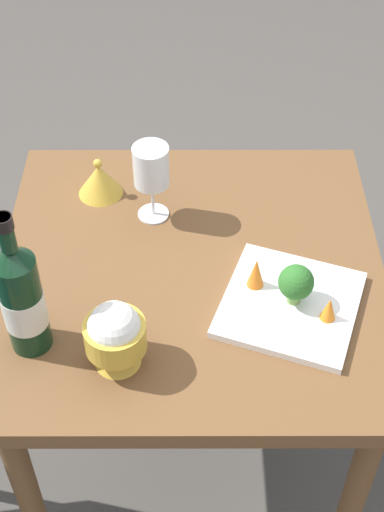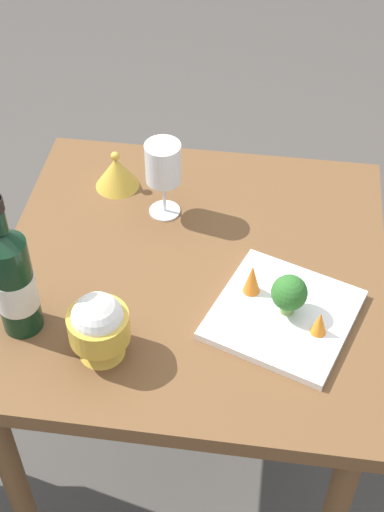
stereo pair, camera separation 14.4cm
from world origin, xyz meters
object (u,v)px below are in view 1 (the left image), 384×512
(wine_glass, at_px, (152,168))
(rice_bowl, at_px, (116,335))
(wine_bottle, at_px, (23,298))
(rice_bowl_lid, at_px, (100,180))
(carrot_garnish_left, at_px, (330,309))
(serving_plate, at_px, (291,304))
(carrot_garnish_right, at_px, (257,272))
(broccoli_floret, at_px, (297,283))

(wine_glass, relative_size, rice_bowl, 1.26)
(wine_bottle, height_order, rice_bowl, wine_bottle)
(rice_bowl_lid, distance_m, carrot_garnish_left, 0.60)
(serving_plate, distance_m, carrot_garnish_left, 0.08)
(rice_bowl, bearing_deg, carrot_garnish_right, -146.01)
(wine_glass, bearing_deg, carrot_garnish_left, 137.64)
(wine_bottle, distance_m, rice_bowl_lid, 0.44)
(rice_bowl_lid, distance_m, carrot_garnish_right, 0.44)
(rice_bowl, bearing_deg, rice_bowl_lid, -81.33)
(serving_plate, bearing_deg, rice_bowl, 21.70)
(serving_plate, xyz_separation_m, carrot_garnish_left, (-0.07, 0.04, 0.03))
(serving_plate, bearing_deg, carrot_garnish_left, 148.39)
(wine_bottle, distance_m, broccoli_floret, 0.50)
(serving_plate, bearing_deg, carrot_garnish_right, -34.70)
(rice_bowl, bearing_deg, carrot_garnish_left, -167.18)
(wine_glass, xyz_separation_m, rice_bowl_lid, (0.12, -0.07, -0.09))
(wine_bottle, bearing_deg, carrot_garnish_right, -162.82)
(rice_bowl, distance_m, serving_plate, 0.35)
(carrot_garnish_left, bearing_deg, rice_bowl, 12.82)
(broccoli_floret, height_order, carrot_garnish_right, broccoli_floret)
(rice_bowl_lid, height_order, carrot_garnish_right, rice_bowl_lid)
(wine_glass, distance_m, broccoli_floret, 0.39)
(wine_glass, height_order, broccoli_floret, wine_glass)
(wine_glass, relative_size, carrot_garnish_right, 2.64)
(wine_bottle, relative_size, rice_bowl, 2.19)
(wine_bottle, height_order, serving_plate, wine_bottle)
(wine_bottle, height_order, wine_glass, wine_bottle)
(rice_bowl, xyz_separation_m, rice_bowl_lid, (0.07, -0.47, -0.04))
(rice_bowl, xyz_separation_m, broccoli_floret, (-0.33, -0.13, -0.01))
(rice_bowl, height_order, carrot_garnish_left, rice_bowl)
(serving_plate, xyz_separation_m, broccoli_floret, (-0.01, -0.00, 0.06))
(carrot_garnish_left, bearing_deg, serving_plate, -31.61)
(wine_glass, height_order, serving_plate, wine_glass)
(rice_bowl, distance_m, rice_bowl_lid, 0.48)
(broccoli_floret, relative_size, carrot_garnish_left, 1.66)
(carrot_garnish_right, bearing_deg, rice_bowl, 33.99)
(broccoli_floret, bearing_deg, rice_bowl_lid, -40.33)
(wine_glass, distance_m, rice_bowl, 0.40)
(wine_bottle, bearing_deg, serving_plate, -170.11)
(rice_bowl_lid, xyz_separation_m, broccoli_floret, (-0.40, 0.34, 0.03))
(rice_bowl, height_order, broccoli_floret, rice_bowl)
(wine_glass, distance_m, rice_bowl_lid, 0.17)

